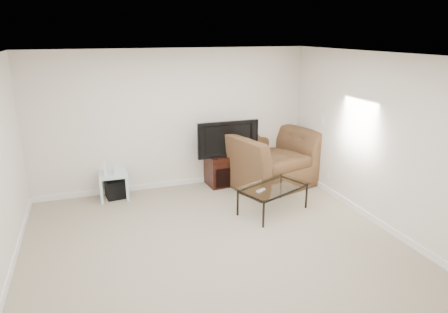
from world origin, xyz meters
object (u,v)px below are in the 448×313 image
object	(u,v)px
subwoofer	(116,189)
tv_stand	(225,169)
coffee_table	(273,199)
side_table	(114,186)
recliner	(269,149)
television	(226,138)

from	to	relation	value
subwoofer	tv_stand	bearing A→B (deg)	-0.18
tv_stand	coffee_table	xyz separation A→B (m)	(0.31, -1.41, -0.07)
tv_stand	coffee_table	size ratio (longest dim) A/B	0.63
side_table	recliner	world-z (taller)	recliner
television	recliner	size ratio (longest dim) A/B	0.68
television	coffee_table	world-z (taller)	television
tv_stand	coffee_table	world-z (taller)	tv_stand
coffee_table	side_table	bearing A→B (deg)	149.26
side_table	subwoofer	distance (m)	0.07
side_table	coffee_table	distance (m)	2.74
recliner	television	bearing A→B (deg)	149.14
television	recliner	bearing A→B (deg)	-14.52
side_table	coffee_table	world-z (taller)	side_table
television	side_table	world-z (taller)	television
television	subwoofer	bearing A→B (deg)	179.14
tv_stand	side_table	distance (m)	2.05
side_table	tv_stand	bearing A→B (deg)	0.33
television	tv_stand	bearing A→B (deg)	94.75
tv_stand	recliner	xyz separation A→B (m)	(0.77, -0.23, 0.39)
television	coffee_table	xyz separation A→B (m)	(0.31, -1.38, -0.69)
side_table	television	bearing A→B (deg)	-0.47
television	side_table	bearing A→B (deg)	179.67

